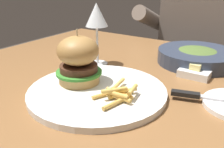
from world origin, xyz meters
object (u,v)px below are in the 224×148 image
object	(u,v)px
burger_sandwich	(78,60)
diner_person	(197,65)
table_knife	(213,98)
wine_glass	(97,18)
soup_bowl	(197,56)
butter_dish	(195,72)
main_plate	(97,91)

from	to	relation	value
burger_sandwich	diner_person	size ratio (longest dim) A/B	0.11
table_knife	diner_person	world-z (taller)	diner_person
wine_glass	soup_bowl	size ratio (longest dim) A/B	0.78
wine_glass	butter_dish	size ratio (longest dim) A/B	2.28
main_plate	wine_glass	size ratio (longest dim) A/B	1.72
main_plate	diner_person	world-z (taller)	diner_person
table_knife	butter_dish	distance (m)	0.15
table_knife	soup_bowl	size ratio (longest dim) A/B	0.90
main_plate	burger_sandwich	world-z (taller)	burger_sandwich
burger_sandwich	butter_dish	bearing A→B (deg)	46.34
burger_sandwich	soup_bowl	distance (m)	0.38
burger_sandwich	main_plate	bearing A→B (deg)	-6.55
main_plate	burger_sandwich	xyz separation A→B (m)	(-0.06, 0.01, 0.06)
wine_glass	burger_sandwich	bearing A→B (deg)	-68.03
burger_sandwich	soup_bowl	world-z (taller)	burger_sandwich
burger_sandwich	soup_bowl	bearing A→B (deg)	61.06
table_knife	soup_bowl	world-z (taller)	soup_bowl
main_plate	table_knife	distance (m)	0.25
burger_sandwich	diner_person	distance (m)	0.86
burger_sandwich	table_knife	world-z (taller)	burger_sandwich
soup_bowl	main_plate	bearing A→B (deg)	-110.21
butter_dish	soup_bowl	bearing A→B (deg)	104.68
soup_bowl	table_knife	bearing A→B (deg)	-66.24
butter_dish	soup_bowl	size ratio (longest dim) A/B	0.34
burger_sandwich	wine_glass	xyz separation A→B (m)	(-0.06, 0.16, 0.07)
table_knife	diner_person	distance (m)	0.78
main_plate	wine_glass	bearing A→B (deg)	126.72
burger_sandwich	diner_person	xyz separation A→B (m)	(0.07, 0.82, -0.25)
main_plate	butter_dish	bearing A→B (deg)	56.21
table_knife	wine_glass	bearing A→B (deg)	169.35
main_plate	soup_bowl	size ratio (longest dim) A/B	1.34
table_knife	butter_dish	size ratio (longest dim) A/B	2.63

